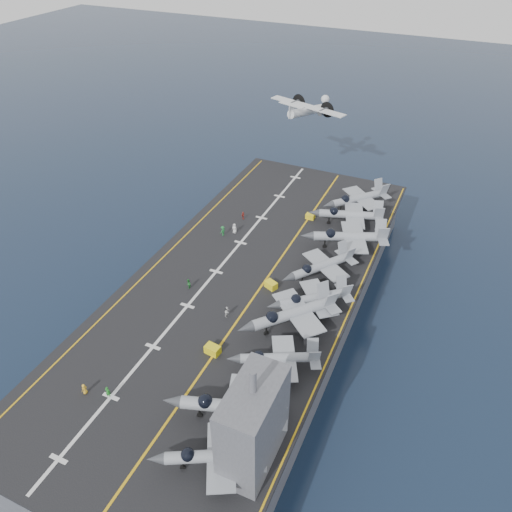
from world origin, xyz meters
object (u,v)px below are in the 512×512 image
at_px(fighter_jet_0, 214,455).
at_px(tow_cart_a, 213,350).
at_px(island_superstructure, 253,417).
at_px(transport_plane, 307,111).

height_order(fighter_jet_0, tow_cart_a, fighter_jet_0).
height_order(island_superstructure, fighter_jet_0, island_superstructure).
xyz_separation_m(fighter_jet_0, transport_plane, (-19.71, 85.43, 9.33)).
relative_size(island_superstructure, transport_plane, 0.62).
height_order(island_superstructure, transport_plane, island_superstructure).
bearing_deg(transport_plane, island_superstructure, -74.27).
distance_m(island_superstructure, tow_cart_a, 18.91).
distance_m(tow_cart_a, transport_plane, 71.38).
bearing_deg(island_superstructure, transport_plane, 105.73).
bearing_deg(tow_cart_a, island_superstructure, -45.72).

